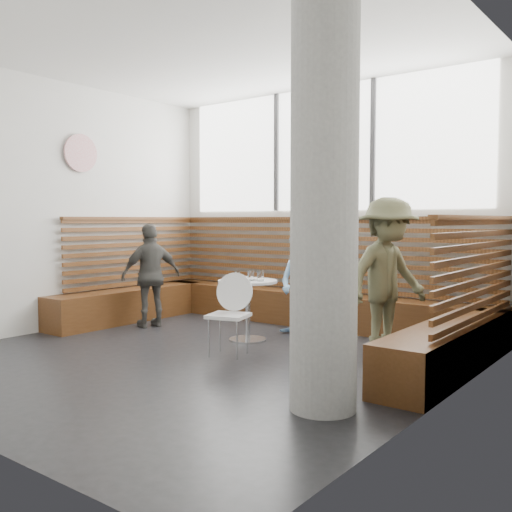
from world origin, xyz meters
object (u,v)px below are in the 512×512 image
Objects in this scene: cafe_chair at (232,307)px; child_left at (151,275)px; adult_man at (388,276)px; cafe_table at (248,297)px; child_back at (302,285)px; concrete_column at (324,195)px.

cafe_chair is 0.62× the size of child_left.
child_left is (-3.14, -0.46, -0.14)m from adult_man.
cafe_table is 1.66m from adult_man.
child_back is (0.36, 0.61, 0.11)m from cafe_table.
cafe_chair is 1.93m from child_left.
cafe_table is 0.52× the size of child_left.
child_back is (-1.59, 2.18, -0.98)m from concrete_column.
cafe_chair is at bearing -90.59° from child_back.
adult_man is at bearing 119.43° from child_left.
concrete_column reaches higher than adult_man.
child_back is 2.04m from child_left.
cafe_chair is at bearing 150.52° from concrete_column.
cafe_table is at bearing 114.36° from child_left.
concrete_column is at bearing -151.03° from adult_man.
adult_man is (1.29, 1.01, 0.33)m from cafe_chair.
concrete_column is 2.87m from child_back.
adult_man is 3.17m from child_left.
child_left is (-3.50, 1.48, -0.91)m from concrete_column.
adult_man is at bearing -8.30° from child_back.
child_left reaches higher than cafe_chair.
child_left is at bearing -157.45° from child_back.
concrete_column reaches higher than child_left.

